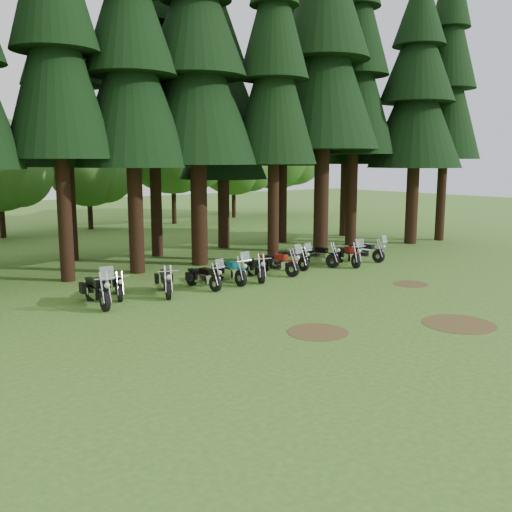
# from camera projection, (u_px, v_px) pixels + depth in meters

# --- Properties ---
(ground) EXTENTS (120.00, 120.00, 0.00)m
(ground) POSITION_uv_depth(u_px,v_px,m) (341.00, 303.00, 19.92)
(ground) COLOR #39681F
(ground) RESTS_ON ground
(pine_front_3) EXTENTS (4.32, 4.32, 17.57)m
(pine_front_3) POSITION_uv_depth(u_px,v_px,m) (53.00, 13.00, 21.88)
(pine_front_3) COLOR black
(pine_front_3) RESTS_ON ground
(pine_front_4) EXTENTS (4.95, 4.95, 16.33)m
(pine_front_4) POSITION_uv_depth(u_px,v_px,m) (130.00, 43.00, 23.76)
(pine_front_4) COLOR black
(pine_front_4) RESTS_ON ground
(pine_front_5) EXTENTS (5.81, 5.81, 16.72)m
(pine_front_5) POSITION_uv_depth(u_px,v_px,m) (196.00, 47.00, 25.72)
(pine_front_5) COLOR black
(pine_front_5) RESTS_ON ground
(pine_front_6) EXTENTS (4.15, 4.15, 16.75)m
(pine_front_6) POSITION_uv_depth(u_px,v_px,m) (274.00, 50.00, 26.61)
(pine_front_6) COLOR black
(pine_front_6) RESTS_ON ground
(pine_front_7) EXTENTS (5.98, 5.98, 19.41)m
(pine_front_7) POSITION_uv_depth(u_px,v_px,m) (324.00, 29.00, 29.28)
(pine_front_7) COLOR black
(pine_front_7) RESTS_ON ground
(pine_front_8) EXTENTS (4.79, 4.79, 18.63)m
(pine_front_8) POSITION_uv_depth(u_px,v_px,m) (356.00, 48.00, 31.96)
(pine_front_8) COLOR black
(pine_front_8) RESTS_ON ground
(pine_front_9) EXTENTS (5.44, 5.44, 15.89)m
(pine_front_9) POSITION_uv_depth(u_px,v_px,m) (418.00, 80.00, 32.82)
(pine_front_9) COLOR black
(pine_front_9) RESTS_ON ground
(pine_front_10) EXTENTS (4.25, 4.25, 17.69)m
(pine_front_10) POSITION_uv_depth(u_px,v_px,m) (448.00, 64.00, 34.02)
(pine_front_10) COLOR black
(pine_front_10) RESTS_ON ground
(pine_back_2) EXTENTS (4.85, 4.85, 16.30)m
(pine_back_2) POSITION_uv_depth(u_px,v_px,m) (61.00, 57.00, 26.99)
(pine_back_2) COLOR black
(pine_back_2) RESTS_ON ground
(pine_back_3) EXTENTS (4.35, 4.35, 16.20)m
(pine_back_3) POSITION_uv_depth(u_px,v_px,m) (152.00, 63.00, 28.25)
(pine_back_3) COLOR black
(pine_back_3) RESTS_ON ground
(pine_back_4) EXTENTS (4.94, 4.94, 13.78)m
(pine_back_4) POSITION_uv_depth(u_px,v_px,m) (223.00, 99.00, 31.36)
(pine_back_4) COLOR black
(pine_back_4) RESTS_ON ground
(pine_back_5) EXTENTS (3.94, 3.94, 16.33)m
(pine_back_5) POSITION_uv_depth(u_px,v_px,m) (283.00, 76.00, 33.22)
(pine_back_5) COLOR black
(pine_back_5) RESTS_ON ground
(pine_back_6) EXTENTS (4.59, 4.59, 16.58)m
(pine_back_6) POSITION_uv_depth(u_px,v_px,m) (348.00, 81.00, 36.30)
(pine_back_6) COLOR black
(pine_back_6) RESTS_ON ground
(decid_3) EXTENTS (6.12, 5.95, 7.65)m
(decid_3) POSITION_uv_depth(u_px,v_px,m) (4.00, 167.00, 36.07)
(decid_3) COLOR black
(decid_3) RESTS_ON ground
(decid_4) EXTENTS (5.93, 5.76, 7.41)m
(decid_4) POSITION_uv_depth(u_px,v_px,m) (93.00, 168.00, 40.79)
(decid_4) COLOR black
(decid_4) RESTS_ON ground
(decid_5) EXTENTS (8.45, 8.21, 10.56)m
(decid_5) POSITION_uv_depth(u_px,v_px,m) (178.00, 143.00, 44.02)
(decid_5) COLOR black
(decid_5) RESTS_ON ground
(decid_6) EXTENTS (7.06, 6.86, 8.82)m
(decid_6) POSITION_uv_depth(u_px,v_px,m) (238.00, 157.00, 49.13)
(decid_6) COLOR black
(decid_6) RESTS_ON ground
(decid_7) EXTENTS (8.44, 8.20, 10.55)m
(decid_7) POSITION_uv_depth(u_px,v_px,m) (280.00, 146.00, 51.57)
(decid_7) COLOR black
(decid_7) RESTS_ON ground
(dirt_patch_0) EXTENTS (1.80, 1.80, 0.01)m
(dirt_patch_0) POSITION_uv_depth(u_px,v_px,m) (318.00, 332.00, 16.56)
(dirt_patch_0) COLOR #4C3D1E
(dirt_patch_0) RESTS_ON ground
(dirt_patch_1) EXTENTS (1.40, 1.40, 0.01)m
(dirt_patch_1) POSITION_uv_depth(u_px,v_px,m) (411.00, 284.00, 23.00)
(dirt_patch_1) COLOR #4C3D1E
(dirt_patch_1) RESTS_ON ground
(dirt_patch_2) EXTENTS (2.20, 2.20, 0.01)m
(dirt_patch_2) POSITION_uv_depth(u_px,v_px,m) (459.00, 324.00, 17.38)
(dirt_patch_2) COLOR #4C3D1E
(dirt_patch_2) RESTS_ON ground
(motorcycle_0) EXTENTS (0.55, 2.48, 1.56)m
(motorcycle_0) POSITION_uv_depth(u_px,v_px,m) (97.00, 291.00, 19.46)
(motorcycle_0) COLOR black
(motorcycle_0) RESTS_ON ground
(motorcycle_1) EXTENTS (0.68, 1.93, 0.81)m
(motorcycle_1) POSITION_uv_depth(u_px,v_px,m) (117.00, 286.00, 20.73)
(motorcycle_1) COLOR black
(motorcycle_1) RESTS_ON ground
(motorcycle_2) EXTENTS (0.98, 2.16, 0.92)m
(motorcycle_2) POSITION_uv_depth(u_px,v_px,m) (166.00, 282.00, 21.14)
(motorcycle_2) COLOR black
(motorcycle_2) RESTS_ON ground
(motorcycle_3) EXTENTS (0.54, 2.07, 1.30)m
(motorcycle_3) POSITION_uv_depth(u_px,v_px,m) (203.00, 278.00, 22.10)
(motorcycle_3) COLOR black
(motorcycle_3) RESTS_ON ground
(motorcycle_4) EXTENTS (0.43, 2.27, 1.44)m
(motorcycle_4) POSITION_uv_depth(u_px,v_px,m) (230.00, 272.00, 23.10)
(motorcycle_4) COLOR black
(motorcycle_4) RESTS_ON ground
(motorcycle_5) EXTENTS (0.94, 2.13, 0.91)m
(motorcycle_5) POSITION_uv_depth(u_px,v_px,m) (256.00, 269.00, 23.78)
(motorcycle_5) COLOR black
(motorcycle_5) RESTS_ON ground
(motorcycle_6) EXTENTS (0.81, 2.30, 1.45)m
(motorcycle_6) POSITION_uv_depth(u_px,v_px,m) (278.00, 264.00, 24.83)
(motorcycle_6) COLOR black
(motorcycle_6) RESTS_ON ground
(motorcycle_7) EXTENTS (0.43, 2.08, 1.31)m
(motorcycle_7) POSITION_uv_depth(u_px,v_px,m) (293.00, 259.00, 26.20)
(motorcycle_7) COLOR black
(motorcycle_7) RESTS_ON ground
(motorcycle_8) EXTENTS (0.78, 2.16, 0.90)m
(motorcycle_8) POSITION_uv_depth(u_px,v_px,m) (318.00, 256.00, 26.86)
(motorcycle_8) COLOR black
(motorcycle_8) RESTS_ON ground
(motorcycle_9) EXTENTS (0.92, 2.23, 1.42)m
(motorcycle_9) POSITION_uv_depth(u_px,v_px,m) (348.00, 256.00, 27.03)
(motorcycle_9) COLOR black
(motorcycle_9) RESTS_ON ground
(motorcycle_10) EXTENTS (0.68, 2.19, 1.38)m
(motorcycle_10) POSITION_uv_depth(u_px,v_px,m) (365.00, 252.00, 28.24)
(motorcycle_10) COLOR black
(motorcycle_10) RESTS_ON ground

